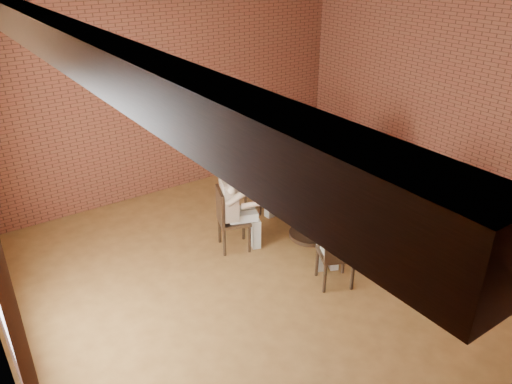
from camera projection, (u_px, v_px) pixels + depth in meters
floor at (300, 287)px, 6.22m from camera, size 7.00×7.00×0.00m
wall_back at (166, 92)px, 8.03m from camera, size 7.00×0.00×7.00m
wall_right at (481, 111)px, 7.12m from camera, size 0.00×7.00×7.00m
ceiling_beam at (48, 34)px, 3.51m from camera, size 0.22×6.90×0.26m
dining_table at (312, 204)px, 7.07m from camera, size 1.26×1.26×0.75m
chair_a at (345, 177)px, 7.89m from camera, size 0.61×0.61×0.98m
diner_a at (343, 169)px, 7.74m from camera, size 0.88×0.80×1.42m
chair_b at (258, 177)px, 7.93m from camera, size 0.46×0.46×0.94m
diner_b at (262, 170)px, 7.80m from camera, size 0.58×0.69×1.34m
chair_c at (228, 217)px, 6.81m from camera, size 0.53×0.53×0.92m
diner_c at (234, 206)px, 6.76m from camera, size 0.76×0.69×1.30m
chair_d at (338, 252)px, 6.02m from camera, size 0.55×0.55×0.92m
diner_d at (337, 238)px, 6.03m from camera, size 0.73×0.78×1.30m
chair_e at (395, 215)px, 6.88m from camera, size 0.55×0.55×0.89m
diner_e at (391, 205)px, 6.83m from camera, size 0.76×0.76×1.25m
plate_a at (319, 176)px, 7.37m from camera, size 0.26×0.26×0.01m
plate_b at (293, 180)px, 7.25m from camera, size 0.26×0.26×0.01m
plate_c at (291, 198)px, 6.74m from camera, size 0.26×0.26×0.01m
plate_d at (343, 191)px, 6.93m from camera, size 0.26×0.26×0.01m
glass_a at (330, 180)px, 7.12m from camera, size 0.07×0.07×0.14m
glass_b at (307, 180)px, 7.10m from camera, size 0.07×0.07×0.14m
glass_c at (293, 184)px, 6.98m from camera, size 0.07×0.07×0.14m
glass_d at (303, 186)px, 6.92m from camera, size 0.07×0.07×0.14m
glass_e at (302, 191)px, 6.79m from camera, size 0.07×0.07×0.14m
glass_f at (319, 197)px, 6.63m from camera, size 0.07×0.07×0.14m
glass_g at (322, 190)px, 6.82m from camera, size 0.07×0.07×0.14m
smartphone at (351, 191)px, 6.94m from camera, size 0.13×0.17×0.01m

